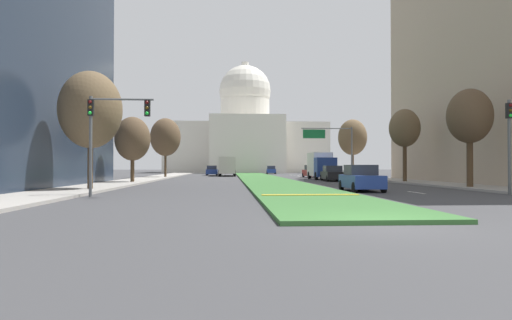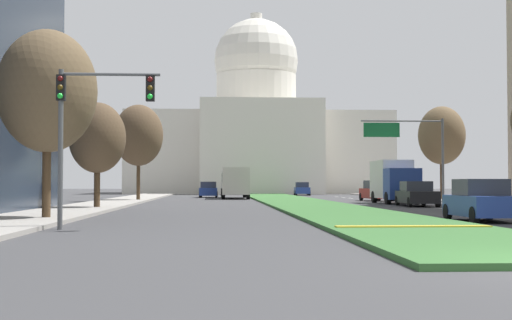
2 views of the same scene
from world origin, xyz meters
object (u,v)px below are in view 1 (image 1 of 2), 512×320
at_px(traffic_light_near_left, 107,123).
at_px(capitol_building, 245,137).
at_px(street_tree_left_mid, 133,139).
at_px(street_tree_right_far, 353,137).
at_px(sedan_lead_stopped, 361,179).
at_px(traffic_light_near_right, 509,134).
at_px(street_tree_left_near, 91,110).
at_px(city_bus, 227,165).
at_px(sedan_distant, 312,172).
at_px(sedan_midblock, 333,174).
at_px(sedan_very_far, 271,170).
at_px(box_truck_delivery, 321,165).
at_px(overhead_guide_sign, 332,141).
at_px(street_tree_right_near, 469,117).
at_px(street_tree_left_far, 165,137).
at_px(sedan_far_horizon, 212,171).
at_px(street_tree_right_mid, 405,129).

bearing_deg(traffic_light_near_left, capitol_building, 83.01).
bearing_deg(street_tree_left_mid, street_tree_right_far, 35.53).
bearing_deg(sedan_lead_stopped, traffic_light_near_right, -32.41).
relative_size(street_tree_left_near, city_bus, 0.70).
distance_m(capitol_building, street_tree_left_mid, 67.91).
relative_size(street_tree_left_near, sedan_distant, 1.60).
bearing_deg(sedan_midblock, sedan_very_far, 93.34).
height_order(traffic_light_near_left, box_truck_delivery, traffic_light_near_left).
bearing_deg(sedan_distant, street_tree_left_near, -123.48).
distance_m(overhead_guide_sign, street_tree_right_far, 7.14).
distance_m(overhead_guide_sign, street_tree_left_near, 33.22).
distance_m(sedan_midblock, sedan_very_far, 41.61).
xyz_separation_m(overhead_guide_sign, sedan_midblock, (-2.04, -8.41, -3.92)).
distance_m(overhead_guide_sign, street_tree_right_near, 24.45).
distance_m(street_tree_right_far, sedan_midblock, 16.16).
height_order(traffic_light_near_left, sedan_lead_stopped, traffic_light_near_left).
relative_size(box_truck_delivery, city_bus, 0.58).
xyz_separation_m(street_tree_left_near, street_tree_left_far, (0.32, 30.37, 0.29)).
xyz_separation_m(traffic_light_near_left, street_tree_left_near, (-2.56, 5.43, 1.38)).
height_order(street_tree_left_near, street_tree_left_far, street_tree_left_far).
bearing_deg(sedan_midblock, sedan_far_horizon, 115.25).
distance_m(street_tree_left_far, sedan_far_horizon, 17.17).
height_order(traffic_light_near_left, traffic_light_near_right, same).
relative_size(sedan_very_far, box_truck_delivery, 0.71).
xyz_separation_m(capitol_building, street_tree_right_near, (12.73, -77.76, -3.65)).
xyz_separation_m(capitol_building, sedan_midblock, (6.86, -62.03, -7.91)).
bearing_deg(street_tree_left_mid, street_tree_right_near, -23.69).
bearing_deg(capitol_building, street_tree_right_mid, -79.37).
height_order(street_tree_right_near, street_tree_left_mid, street_tree_right_near).
bearing_deg(overhead_guide_sign, box_truck_delivery, -133.46).
distance_m(traffic_light_near_left, sedan_very_far, 65.40).
distance_m(sedan_lead_stopped, sedan_midblock, 18.14).
bearing_deg(box_truck_delivery, overhead_guide_sign, 46.54).
xyz_separation_m(street_tree_right_mid, sedan_midblock, (-5.71, 4.97, -4.36)).
height_order(street_tree_right_far, box_truck_delivery, street_tree_right_far).
bearing_deg(street_tree_right_near, sedan_distant, 100.12).
xyz_separation_m(overhead_guide_sign, sedan_very_far, (-4.46, 33.13, -3.92)).
relative_size(traffic_light_near_left, sedan_midblock, 1.10).
relative_size(sedan_far_horizon, city_bus, 0.43).
xyz_separation_m(capitol_building, overhead_guide_sign, (8.90, -53.61, -3.99)).
bearing_deg(sedan_very_far, sedan_lead_stopped, -90.12).
distance_m(street_tree_left_mid, sedan_very_far, 49.30).
bearing_deg(city_bus, street_tree_left_far, -127.63).
bearing_deg(street_tree_left_far, sedan_far_horizon, 70.07).
relative_size(capitol_building, sedan_far_horizon, 8.06).
bearing_deg(sedan_distant, sedan_very_far, 96.17).
xyz_separation_m(street_tree_left_mid, city_bus, (8.60, 28.88, -2.31)).
distance_m(overhead_guide_sign, sedan_distant, 6.97).
relative_size(traffic_light_near_right, street_tree_left_mid, 0.85).
distance_m(capitol_building, traffic_light_near_right, 85.24).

